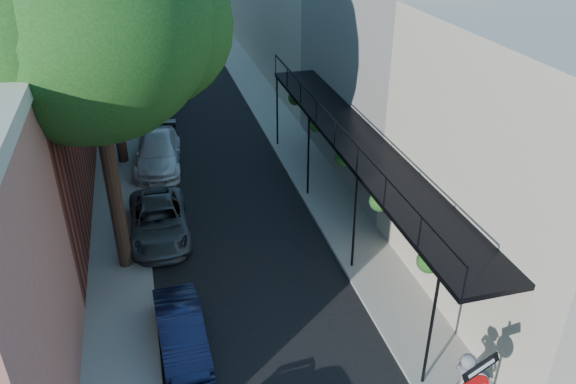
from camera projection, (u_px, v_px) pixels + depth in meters
road_surface at (183, 77)px, 36.16m from camera, size 6.00×64.00×0.01m
sidewalk_left at (119, 81)px, 35.23m from camera, size 2.00×64.00×0.12m
sidewalk_right at (244, 71)px, 37.03m from camera, size 2.00×64.00×0.12m
buildings_left at (5, 9)px, 30.62m from camera, size 10.10×59.10×12.00m
buildings_right at (320, 0)px, 35.60m from camera, size 9.80×55.00×10.00m
oak_near at (102, 19)px, 14.91m from camera, size 7.48×6.80×11.42m
parked_car_b at (181, 331)px, 14.98m from camera, size 1.33×3.46×1.12m
parked_car_c at (159, 221)px, 19.73m from camera, size 2.09×4.41×1.22m
parked_car_d at (158, 152)px, 24.56m from camera, size 2.31×4.78×1.34m
parked_car_e at (157, 110)px, 29.20m from camera, size 1.67×3.80×1.27m
parked_car_f at (163, 85)px, 32.80m from camera, size 1.37×3.88×1.28m
parked_car_g at (142, 61)px, 37.23m from camera, size 2.62×4.65×1.23m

